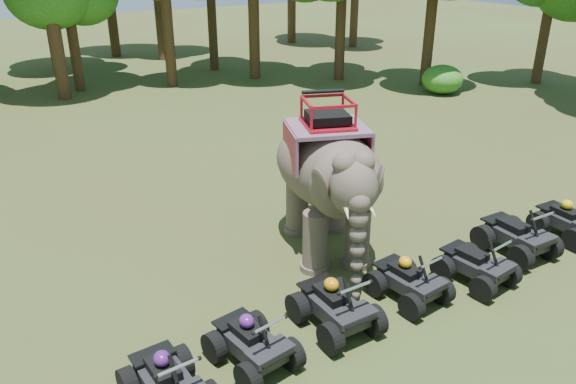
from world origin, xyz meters
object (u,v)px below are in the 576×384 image
Objects in this scene: atv_4 at (477,259)px; atv_6 at (570,216)px; atv_3 at (409,275)px; atv_0 at (167,376)px; atv_5 at (518,230)px; atv_2 at (336,300)px; atv_1 at (252,336)px; elephant at (327,176)px.

atv_6 is (3.68, 0.20, 0.01)m from atv_4.
atv_3 is at bearing 163.53° from atv_4.
atv_5 is at bearing -1.08° from atv_0.
atv_2 is at bearing -178.84° from atv_6.
atv_2 is at bearing 168.25° from atv_4.
atv_1 is at bearing -177.97° from atv_2.
atv_3 is 0.98× the size of atv_6.
atv_2 is at bearing 1.19° from atv_0.
atv_0 is 1.01× the size of atv_6.
atv_4 is (1.91, -3.05, -1.31)m from elephant.
atv_5 is 1.86m from atv_6.
atv_0 is 3.52m from atv_2.
atv_3 is (5.39, 0.20, -0.02)m from atv_0.
atv_5 is (5.42, 0.01, 0.01)m from atv_2.
atv_5 is (3.53, 0.05, 0.06)m from atv_3.
elephant reaches higher than atv_2.
atv_3 is at bearing -1.16° from atv_2.
atv_2 is (1.87, 0.07, 0.04)m from atv_1.
atv_0 is at bearing -176.16° from atv_2.
atv_2 reaches higher than atv_3.
atv_0 is (-5.19, -2.94, -1.30)m from elephant.
atv_5 reaches higher than atv_3.
atv_5 is 1.07× the size of atv_6.
atv_1 is 3.76m from atv_3.
atv_2 is at bearing -178.03° from atv_5.
atv_0 is at bearing 172.87° from atv_4.
atv_3 is 0.91× the size of atv_5.
elephant is at bearing 115.85° from atv_4.
elephant is 3.05m from atv_3.
atv_5 reaches higher than atv_6.
elephant reaches higher than atv_4.
atv_1 is at bearing -121.65° from elephant.
elephant is at bearing 89.07° from atv_3.
atv_2 is (-1.68, -2.70, -1.27)m from elephant.
atv_4 is at bearing -3.55° from atv_0.
atv_2 is (3.51, 0.24, 0.03)m from atv_0.
atv_5 is at bearing 177.51° from atv_6.
atv_1 is 5.47m from atv_4.
elephant is 3.43m from atv_2.
atv_4 is at bearing -174.56° from atv_6.
atv_6 is at bearing -2.94° from atv_5.
atv_0 is 7.10m from atv_4.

